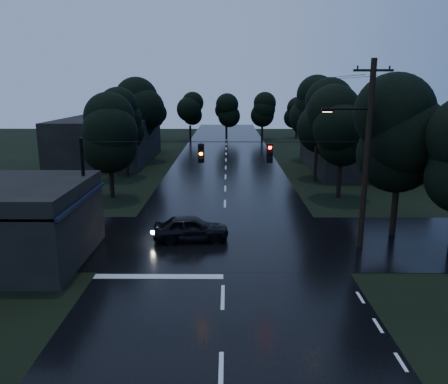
{
  "coord_description": "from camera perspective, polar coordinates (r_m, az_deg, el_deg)",
  "views": [
    {
      "loc": [
        0.19,
        -11.73,
        8.62
      ],
      "look_at": [
        -0.02,
        14.17,
        2.34
      ],
      "focal_mm": 35.0,
      "sensor_mm": 36.0,
      "label": 1
    }
  ],
  "objects": [
    {
      "name": "tree_left_c",
      "position": [
        52.82,
        -11.07,
        10.53
      ],
      "size": [
        4.48,
        4.48,
        9.44
      ],
      "color": "black",
      "rests_on": "ground"
    },
    {
      "name": "anchor_pole_left",
      "position": [
        24.64,
        -17.73,
        -0.21
      ],
      "size": [
        0.18,
        0.18,
        6.0
      ],
      "primitive_type": "cylinder",
      "color": "black",
      "rests_on": "ground"
    },
    {
      "name": "utility_pole_far",
      "position": [
        40.82,
        12.0,
        6.67
      ],
      "size": [
        2.0,
        0.3,
        7.5
      ],
      "color": "black",
      "rests_on": "ground"
    },
    {
      "name": "tree_right_a",
      "position": [
        34.99,
        15.21,
        8.24
      ],
      "size": [
        4.2,
        4.2,
        8.85
      ],
      "color": "black",
      "rests_on": "ground"
    },
    {
      "name": "tree_corner_near",
      "position": [
        26.73,
        22.17,
        7.0
      ],
      "size": [
        4.48,
        4.48,
        9.44
      ],
      "color": "black",
      "rests_on": "ground"
    },
    {
      "name": "ground",
      "position": [
        14.55,
        -0.4,
        -22.68
      ],
      "size": [
        160.0,
        160.0,
        0.0
      ],
      "primitive_type": "plane",
      "color": "black",
      "rests_on": "ground"
    },
    {
      "name": "main_road",
      "position": [
        42.61,
        0.2,
        1.96
      ],
      "size": [
        12.0,
        120.0,
        0.02
      ],
      "primitive_type": "cube",
      "color": "black",
      "rests_on": "ground"
    },
    {
      "name": "utility_pole_main",
      "position": [
        24.08,
        17.98,
        4.95
      ],
      "size": [
        3.5,
        0.3,
        10.0
      ],
      "color": "black",
      "rests_on": "ground"
    },
    {
      "name": "tree_right_b",
      "position": [
        42.85,
        13.34,
        9.76
      ],
      "size": [
        4.48,
        4.48,
        9.44
      ],
      "color": "black",
      "rests_on": "ground"
    },
    {
      "name": "car",
      "position": [
        25.1,
        -4.33,
        -4.73
      ],
      "size": [
        4.41,
        2.1,
        1.46
      ],
      "primitive_type": "imported",
      "rotation": [
        0.0,
        0.0,
        1.66
      ],
      "color": "black",
      "rests_on": "ground"
    },
    {
      "name": "cross_street",
      "position": [
        25.24,
        0.01,
        -6.33
      ],
      "size": [
        60.0,
        9.0,
        0.02
      ],
      "primitive_type": "cube",
      "color": "black",
      "rests_on": "ground"
    },
    {
      "name": "tree_left_b",
      "position": [
        42.96,
        -12.88,
        9.29
      ],
      "size": [
        4.2,
        4.2,
        8.85
      ],
      "color": "black",
      "rests_on": "ground"
    },
    {
      "name": "building_far_right",
      "position": [
        48.2,
        17.19,
        5.37
      ],
      "size": [
        10.0,
        14.0,
        4.4
      ],
      "primitive_type": "cube",
      "color": "black",
      "rests_on": "ground"
    },
    {
      "name": "span_signals",
      "position": [
        22.97,
        1.38,
        5.18
      ],
      "size": [
        15.0,
        0.37,
        1.12
      ],
      "color": "black",
      "rests_on": "ground"
    },
    {
      "name": "tree_right_c",
      "position": [
        52.73,
        11.62,
        10.91
      ],
      "size": [
        4.76,
        4.76,
        10.03
      ],
      "color": "black",
      "rests_on": "ground"
    },
    {
      "name": "building_far_left",
      "position": [
        53.98,
        -14.88,
        6.67
      ],
      "size": [
        10.0,
        16.0,
        5.0
      ],
      "primitive_type": "cube",
      "color": "black",
      "rests_on": "ground"
    },
    {
      "name": "tree_left_a",
      "position": [
        35.12,
        -14.84,
        7.67
      ],
      "size": [
        3.92,
        3.92,
        8.26
      ],
      "color": "black",
      "rests_on": "ground"
    }
  ]
}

